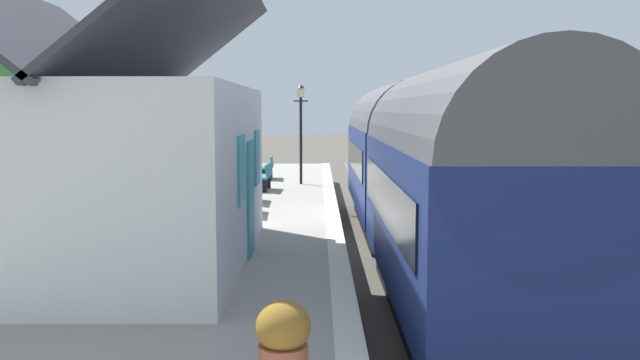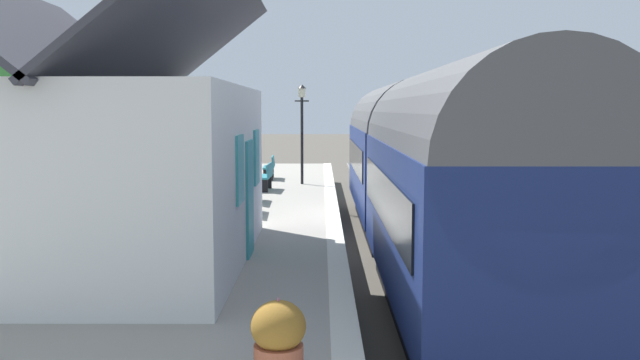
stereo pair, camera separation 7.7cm
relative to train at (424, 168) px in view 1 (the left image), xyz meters
name	(u,v)px [view 1 (the left image)]	position (x,y,z in m)	size (l,w,h in m)	color
ground_plane	(378,248)	(1.66, 0.90, -2.22)	(160.00, 160.00, 0.00)	#4C473F
platform	(210,230)	(1.66, 5.24, -1.77)	(32.00, 6.68, 0.90)	gray
platform_edge_coping	(332,213)	(1.66, 2.08, -1.31)	(32.00, 0.36, 0.02)	beige
rail_near	(441,245)	(1.66, -0.72, -2.15)	(52.00, 0.08, 0.14)	gray
rail_far	(385,245)	(1.66, 0.72, -2.15)	(52.00, 0.08, 0.14)	gray
train	(424,168)	(0.00, 0.00, 0.00)	(18.08, 2.73, 4.32)	black
station_building	(119,167)	(-3.96, 5.88, 0.35)	(7.39, 4.64, 6.12)	white
bench_by_lamp	(251,186)	(3.73, 4.36, -0.84)	(1.41, 0.46, 0.88)	#26727F
bench_mid_platform	(269,167)	(10.25, 4.32, -0.84)	(1.42, 0.49, 0.88)	#26727F
bench_platform_end	(265,176)	(6.60, 4.18, -0.84)	(1.42, 0.49, 0.88)	#26727F
bench_near_building	(246,195)	(1.52, 4.27, -0.84)	(1.42, 0.49, 0.88)	#26727F
planter_edge_near	(283,340)	(-9.25, 2.78, -0.89)	(0.54, 0.54, 0.87)	#9E5138
planter_under_sign	(231,180)	(6.95, 5.34, -1.02)	(0.86, 0.32, 0.62)	gray
planter_bench_left	(208,184)	(4.41, 5.72, -0.86)	(0.45, 0.45, 0.83)	black
lamp_post_platform	(301,114)	(8.51, 3.05, 1.16)	(0.32, 0.50, 3.52)	black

